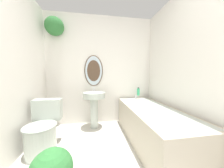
# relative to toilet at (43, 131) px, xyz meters

# --- Properties ---
(wall_back) EXTENTS (2.45, 0.36, 2.40)m
(wall_back) POSITION_rel_toilet_xyz_m (0.79, 0.88, 1.00)
(wall_back) COLOR silver
(wall_back) RESTS_ON ground_plane
(wall_right) EXTENTS (0.06, 2.43, 2.40)m
(wall_right) POSITION_rel_toilet_xyz_m (2.09, -0.29, 0.90)
(wall_right) COLOR silver
(wall_right) RESTS_ON ground_plane
(toilet) EXTENTS (0.42, 0.57, 0.71)m
(toilet) POSITION_rel_toilet_xyz_m (0.00, 0.00, 0.00)
(toilet) COLOR #B2BCB2
(toilet) RESTS_ON ground_plane
(pedestal_sink) EXTENTS (0.45, 0.45, 0.84)m
(pedestal_sink) POSITION_rel_toilet_xyz_m (0.73, 0.60, 0.24)
(pedestal_sink) COLOR #B2BCB2
(pedestal_sink) RESTS_ON ground_plane
(bathtub) EXTENTS (0.74, 1.69, 0.63)m
(bathtub) POSITION_rel_toilet_xyz_m (1.67, -0.03, -0.01)
(bathtub) COLOR #B2A893
(bathtub) RESTS_ON ground_plane
(shampoo_bottle) EXTENTS (0.06, 0.06, 0.18)m
(shampoo_bottle) POSITION_rel_toilet_xyz_m (1.73, 0.71, 0.42)
(shampoo_bottle) COLOR #38B275
(shampoo_bottle) RESTS_ON bathtub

